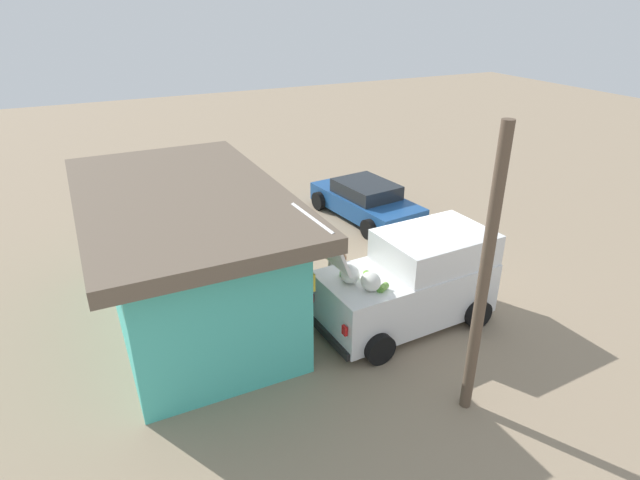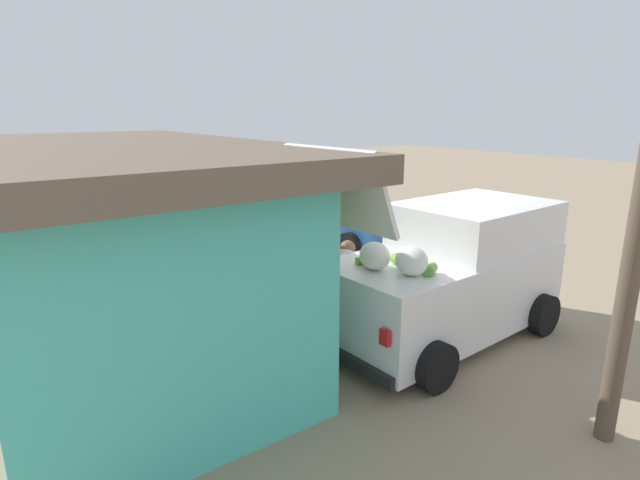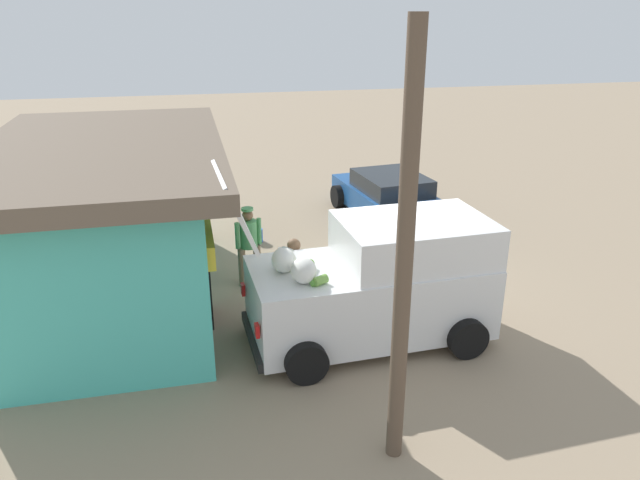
{
  "view_description": "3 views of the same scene",
  "coord_description": "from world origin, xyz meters",
  "px_view_note": "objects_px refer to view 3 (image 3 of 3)",
  "views": [
    {
      "loc": [
        -9.59,
        6.9,
        6.82
      ],
      "look_at": [
        1.89,
        1.43,
        0.78
      ],
      "focal_mm": 29.37,
      "sensor_mm": 36.0,
      "label": 1
    },
    {
      "loc": [
        -6.14,
        6.63,
        3.48
      ],
      "look_at": [
        1.85,
        0.91,
        0.89
      ],
      "focal_mm": 28.04,
      "sensor_mm": 36.0,
      "label": 2
    },
    {
      "loc": [
        -9.78,
        3.53,
        5.25
      ],
      "look_at": [
        1.5,
        1.09,
        0.71
      ],
      "focal_mm": 33.37,
      "sensor_mm": 36.0,
      "label": 3
    }
  ],
  "objects_px": {
    "storefront_bar": "(111,222)",
    "paint_bucket": "(257,235)",
    "customer_bending": "(282,276)",
    "delivery_van": "(378,283)",
    "vendor_standing": "(249,241)",
    "unloaded_banana_pile": "(173,354)",
    "parked_sedan": "(391,198)"
  },
  "relations": [
    {
      "from": "storefront_bar",
      "to": "delivery_van",
      "type": "bearing_deg",
      "value": -118.34
    },
    {
      "from": "delivery_van",
      "to": "paint_bucket",
      "type": "relative_size",
      "value": 13.81
    },
    {
      "from": "vendor_standing",
      "to": "customer_bending",
      "type": "bearing_deg",
      "value": -167.22
    },
    {
      "from": "parked_sedan",
      "to": "paint_bucket",
      "type": "xyz_separation_m",
      "value": [
        -0.88,
        3.63,
        -0.42
      ]
    },
    {
      "from": "unloaded_banana_pile",
      "to": "customer_bending",
      "type": "bearing_deg",
      "value": -63.09
    },
    {
      "from": "storefront_bar",
      "to": "unloaded_banana_pile",
      "type": "xyz_separation_m",
      "value": [
        -2.53,
        -1.01,
        -1.38
      ]
    },
    {
      "from": "customer_bending",
      "to": "paint_bucket",
      "type": "xyz_separation_m",
      "value": [
        4.03,
        0.0,
        -0.76
      ]
    },
    {
      "from": "storefront_bar",
      "to": "delivery_van",
      "type": "distance_m",
      "value": 5.01
    },
    {
      "from": "vendor_standing",
      "to": "unloaded_banana_pile",
      "type": "height_order",
      "value": "vendor_standing"
    },
    {
      "from": "paint_bucket",
      "to": "customer_bending",
      "type": "bearing_deg",
      "value": -179.94
    },
    {
      "from": "storefront_bar",
      "to": "delivery_van",
      "type": "height_order",
      "value": "delivery_van"
    },
    {
      "from": "vendor_standing",
      "to": "customer_bending",
      "type": "xyz_separation_m",
      "value": [
        -1.76,
        -0.4,
        0.0
      ]
    },
    {
      "from": "storefront_bar",
      "to": "customer_bending",
      "type": "xyz_separation_m",
      "value": [
        -1.57,
        -2.9,
        -0.66
      ]
    },
    {
      "from": "storefront_bar",
      "to": "vendor_standing",
      "type": "distance_m",
      "value": 2.6
    },
    {
      "from": "delivery_van",
      "to": "unloaded_banana_pile",
      "type": "xyz_separation_m",
      "value": [
        -0.17,
        3.37,
        -0.81
      ]
    },
    {
      "from": "parked_sedan",
      "to": "customer_bending",
      "type": "bearing_deg",
      "value": 143.53
    },
    {
      "from": "parked_sedan",
      "to": "delivery_van",
      "type": "bearing_deg",
      "value": 159.34
    },
    {
      "from": "delivery_van",
      "to": "paint_bucket",
      "type": "xyz_separation_m",
      "value": [
        4.82,
        1.48,
        -0.86
      ]
    },
    {
      "from": "delivery_van",
      "to": "paint_bucket",
      "type": "bearing_deg",
      "value": 17.1
    },
    {
      "from": "customer_bending",
      "to": "paint_bucket",
      "type": "bearing_deg",
      "value": 0.06
    },
    {
      "from": "storefront_bar",
      "to": "delivery_van",
      "type": "relative_size",
      "value": 1.63
    },
    {
      "from": "delivery_van",
      "to": "customer_bending",
      "type": "bearing_deg",
      "value": 61.81
    },
    {
      "from": "delivery_van",
      "to": "vendor_standing",
      "type": "xyz_separation_m",
      "value": [
        2.55,
        1.88,
        -0.1
      ]
    },
    {
      "from": "customer_bending",
      "to": "paint_bucket",
      "type": "relative_size",
      "value": 4.73
    },
    {
      "from": "customer_bending",
      "to": "paint_bucket",
      "type": "height_order",
      "value": "customer_bending"
    },
    {
      "from": "customer_bending",
      "to": "unloaded_banana_pile",
      "type": "xyz_separation_m",
      "value": [
        -0.96,
        1.89,
        -0.72
      ]
    },
    {
      "from": "vendor_standing",
      "to": "customer_bending",
      "type": "height_order",
      "value": "vendor_standing"
    },
    {
      "from": "parked_sedan",
      "to": "unloaded_banana_pile",
      "type": "height_order",
      "value": "parked_sedan"
    },
    {
      "from": "customer_bending",
      "to": "delivery_van",
      "type": "bearing_deg",
      "value": -118.19
    },
    {
      "from": "unloaded_banana_pile",
      "to": "paint_bucket",
      "type": "relative_size",
      "value": 2.7
    },
    {
      "from": "storefront_bar",
      "to": "customer_bending",
      "type": "height_order",
      "value": "storefront_bar"
    },
    {
      "from": "storefront_bar",
      "to": "paint_bucket",
      "type": "bearing_deg",
      "value": -49.71
    }
  ]
}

